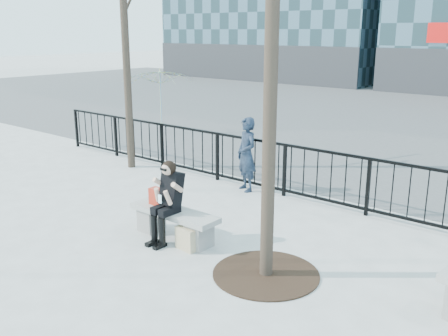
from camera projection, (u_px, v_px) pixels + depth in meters
The scene contains 10 objects.
ground at pixel (175, 238), 8.23m from camera, with size 120.00×120.00×0.00m, color #999994.
street_surface at pixel (447, 118), 19.41m from camera, with size 60.00×23.00×0.01m, color #474747.
railing at pixel (276, 168), 10.32m from camera, with size 14.00×0.06×1.10m.
tree_grate at pixel (266, 274), 6.99m from camera, with size 1.50×1.50×0.02m, color black.
bench_main at pixel (174, 221), 8.15m from camera, with size 1.65×0.46×0.49m.
seated_woman at pixel (166, 202), 7.94m from camera, with size 0.50×0.64×1.34m.
handbag at pixel (159, 197), 8.30m from camera, with size 0.34×0.16×0.28m, color red.
shopping_bag at pixel (186, 239), 7.75m from camera, with size 0.38×0.14×0.36m, color beige.
standing_man at pixel (247, 154), 10.49m from camera, with size 0.58×0.38×1.58m, color black.
vendor_umbrella at pixel (160, 101), 16.38m from camera, with size 2.33×2.38×2.14m, color yellow.
Camera 1 is at (5.47, -5.38, 3.31)m, focal length 40.00 mm.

